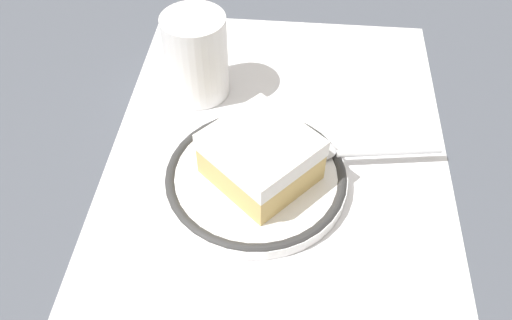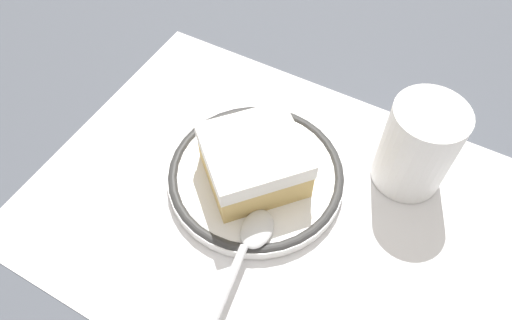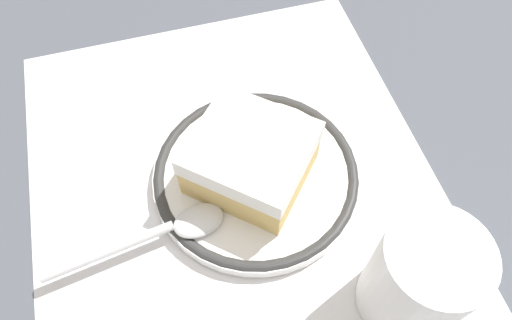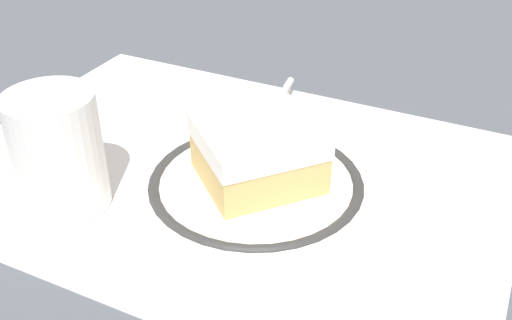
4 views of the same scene
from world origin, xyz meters
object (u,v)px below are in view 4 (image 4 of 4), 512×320
spoon (260,122)px  cup (60,159)px  plate (256,186)px  cake_slice (258,153)px

spoon → cup: size_ratio=1.53×
plate → cake_slice: cake_slice is taller
cake_slice → cup: size_ratio=1.29×
cake_slice → cup: (0.13, 0.08, 0.00)m
plate → cup: 0.15m
plate → cup: (0.13, 0.07, 0.03)m
cake_slice → cup: bearing=32.1°
cake_slice → cup: cup is taller
spoon → cake_slice: bearing=114.7°
cup → cake_slice: bearing=-147.9°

